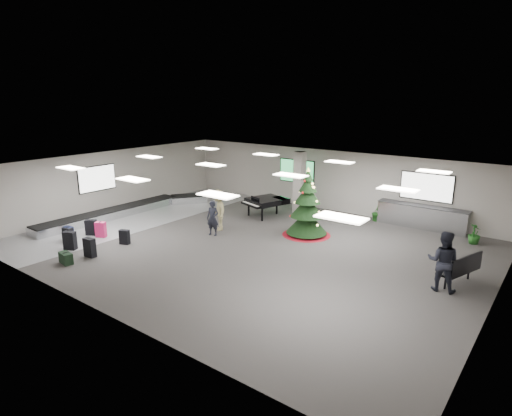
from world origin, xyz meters
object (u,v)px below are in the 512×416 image
Objects in this scene: service_counter at (422,217)px; bench at (462,268)px; baggage_carousel at (128,210)px; potted_plant_right at (474,234)px; pink_suitcase at (101,230)px; christmas_tree at (307,212)px; grand_piano at (265,201)px; traveler_bench at (443,261)px; potted_plant_left at (377,212)px; traveler_b at (218,210)px; traveler_a at (213,218)px.

service_counter is 6.24m from bench.
potted_plant_right reaches higher than baggage_carousel.
pink_suitcase is 9.01m from christmas_tree.
christmas_tree is at bearing -4.77° from grand_piano.
pink_suitcase is (-10.71, -9.75, -0.20)m from service_counter.
pink_suitcase is 0.40× the size of bench.
christmas_tree is 1.34× the size of grand_piano.
potted_plant_right is (15.26, 5.83, 0.22)m from baggage_carousel.
grand_piano is at bearing -28.51° from traveler_bench.
traveler_bench is 2.14× the size of potted_plant_left.
christmas_tree is at bearing 59.71° from traveler_b.
christmas_tree is (6.98, 5.66, 0.70)m from pink_suitcase.
traveler_bench is 7.68m from potted_plant_left.
pink_suitcase is 14.27m from bench.
grand_piano is 1.29× the size of bench.
traveler_a is 1.70× the size of potted_plant_left.
potted_plant_right is at bearing 60.20° from traveler_b.
grand_piano reaches higher than potted_plant_left.
potted_plant_left is (4.94, 6.45, -0.32)m from traveler_a.
baggage_carousel is 5.51× the size of bench.
grand_piano is 3.15m from traveler_b.
potted_plant_left is (5.24, 5.74, -0.48)m from traveler_b.
baggage_carousel is at bearing -6.31° from traveler_bench.
traveler_b is at bearing -153.35° from christmas_tree.
potted_plant_right is at bearing 7.78° from pink_suitcase.
bench is at bearing -62.12° from service_counter.
bench is (9.86, -2.75, -0.19)m from grand_piano.
traveler_b is 0.96× the size of traveler_bench.
service_counter is 9.39m from traveler_b.
potted_plant_right reaches higher than pink_suitcase.
bench is 0.94× the size of traveler_b.
baggage_carousel is at bearing -128.37° from grand_piano.
bench is at bearing -83.84° from potted_plant_right.
bench reaches higher than potted_plant_right.
baggage_carousel is 16.34m from potted_plant_right.
service_counter is 5.56m from christmas_tree.
bench is (15.76, 1.22, 0.38)m from baggage_carousel.
baggage_carousel is at bearing -163.86° from christmas_tree.
traveler_a is (5.83, 0.13, 0.56)m from baggage_carousel.
pink_suitcase is 15.83m from potted_plant_right.
christmas_tree is at bearing -152.58° from potted_plant_right.
traveler_bench is at bearing 30.56° from traveler_b.
potted_plant_right is at bearing -97.22° from traveler_bench.
service_counter is 2.58m from potted_plant_right.
bench is at bearing 2.15° from grand_piano.
bench is 1.93× the size of potted_plant_left.
bench is at bearing -8.58° from traveler_a.
grand_piano reaches higher than bench.
grand_piano reaches higher than potted_plant_right.
traveler_a is 9.49m from traveler_bench.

